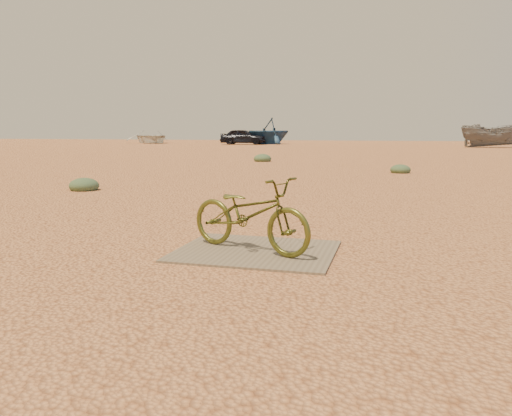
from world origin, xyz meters
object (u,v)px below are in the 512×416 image
(boat_near_left, at_px, (151,137))
(boat_far_left, at_px, (269,131))
(bicycle, at_px, (250,214))
(boat_mid_right, at_px, (494,135))
(plywood_board, at_px, (256,251))
(car, at_px, (243,137))

(boat_near_left, distance_m, boat_far_left, 12.40)
(bicycle, height_order, boat_mid_right, boat_mid_right)
(boat_near_left, relative_size, boat_far_left, 1.30)
(bicycle, bearing_deg, plywood_board, -42.14)
(boat_near_left, height_order, boat_far_left, boat_far_left)
(bicycle, height_order, boat_near_left, boat_near_left)
(boat_near_left, bearing_deg, bicycle, -99.93)
(car, height_order, boat_far_left, boat_far_left)
(plywood_board, relative_size, car, 0.39)
(bicycle, distance_m, boat_near_left, 47.04)
(plywood_board, height_order, boat_mid_right, boat_mid_right)
(plywood_board, relative_size, boat_mid_right, 0.34)
(bicycle, bearing_deg, car, 38.43)
(car, height_order, boat_near_left, car)
(car, bearing_deg, boat_mid_right, -101.46)
(car, relative_size, boat_far_left, 0.89)
(boat_near_left, xyz_separation_m, boat_far_left, (12.38, -0.30, 0.60))
(plywood_board, distance_m, boat_mid_right, 37.23)
(car, distance_m, boat_near_left, 10.65)
(car, bearing_deg, bicycle, -166.41)
(bicycle, xyz_separation_m, car, (-11.99, 39.17, 0.30))
(plywood_board, relative_size, boat_near_left, 0.27)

